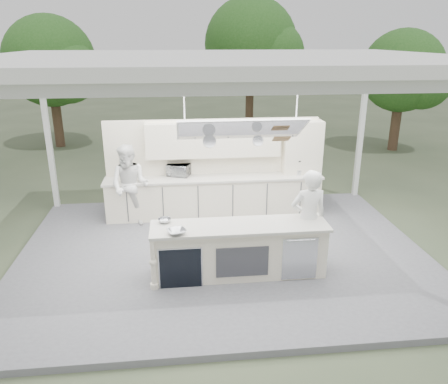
{
  "coord_description": "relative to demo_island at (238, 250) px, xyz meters",
  "views": [
    {
      "loc": [
        -0.83,
        -7.77,
        4.15
      ],
      "look_at": [
        0.07,
        0.4,
        1.22
      ],
      "focal_mm": 35.0,
      "sensor_mm": 36.0,
      "label": 1
    }
  ],
  "objects": [
    {
      "name": "toaster_oven",
      "position": [
        -1.0,
        2.99,
        0.62
      ],
      "size": [
        0.6,
        0.51,
        0.28
      ],
      "primitive_type": "imported",
      "rotation": [
        0.0,
        0.0,
        -0.38
      ],
      "color": "silver",
      "rests_on": "back_counter"
    },
    {
      "name": "bowl_large",
      "position": [
        -1.07,
        -0.24,
        0.51
      ],
      "size": [
        0.39,
        0.39,
        0.08
      ],
      "primitive_type": "imported",
      "rotation": [
        0.0,
        0.0,
        0.3
      ],
      "color": "#AFB1B6",
      "rests_on": "demo_island"
    },
    {
      "name": "back_counter",
      "position": [
        -0.18,
        2.81,
        0.0
      ],
      "size": [
        5.08,
        0.72,
        0.95
      ],
      "color": "beige",
      "rests_on": "stage_deck"
    },
    {
      "name": "ground",
      "position": [
        -0.18,
        0.91,
        -0.6
      ],
      "size": [
        90.0,
        90.0,
        0.0
      ],
      "primitive_type": "plane",
      "color": "#4F583D",
      "rests_on": "ground"
    },
    {
      "name": "sous_chef",
      "position": [
        -2.08,
        2.46,
        0.44
      ],
      "size": [
        1.06,
        0.93,
        1.84
      ],
      "primitive_type": "imported",
      "rotation": [
        0.0,
        0.0,
        -0.3
      ],
      "color": "white",
      "rests_on": "stage_deck"
    },
    {
      "name": "tree_cluster",
      "position": [
        -0.34,
        10.68,
        2.69
      ],
      "size": [
        19.55,
        9.4,
        5.85
      ],
      "color": "#4A3325",
      "rests_on": "ground"
    },
    {
      "name": "tent",
      "position": [
        -0.18,
        0.9,
        3.11
      ],
      "size": [
        8.2,
        6.2,
        3.86
      ],
      "color": "white",
      "rests_on": "ground"
    },
    {
      "name": "demo_island",
      "position": [
        0.0,
        0.0,
        0.0
      ],
      "size": [
        3.1,
        0.79,
        0.95
      ],
      "color": "beige",
      "rests_on": "stage_deck"
    },
    {
      "name": "back_wall_unit",
      "position": [
        0.27,
        3.03,
        0.98
      ],
      "size": [
        5.05,
        0.48,
        2.25
      ],
      "color": "beige",
      "rests_on": "stage_deck"
    },
    {
      "name": "head_chef",
      "position": [
        1.3,
        0.21,
        0.45
      ],
      "size": [
        0.7,
        0.49,
        1.84
      ],
      "primitive_type": "imported",
      "rotation": [
        0.0,
        0.0,
        3.21
      ],
      "color": "white",
      "rests_on": "stage_deck"
    },
    {
      "name": "bowl_small",
      "position": [
        -1.28,
        0.26,
        0.51
      ],
      "size": [
        0.26,
        0.26,
        0.07
      ],
      "primitive_type": "imported",
      "rotation": [
        0.0,
        0.0,
        -0.15
      ],
      "color": "#B2B4B9",
      "rests_on": "demo_island"
    },
    {
      "name": "stage_deck",
      "position": [
        -0.18,
        0.91,
        -0.54
      ],
      "size": [
        8.0,
        6.0,
        0.12
      ],
      "primitive_type": "cube",
      "color": "slate",
      "rests_on": "ground"
    }
  ]
}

